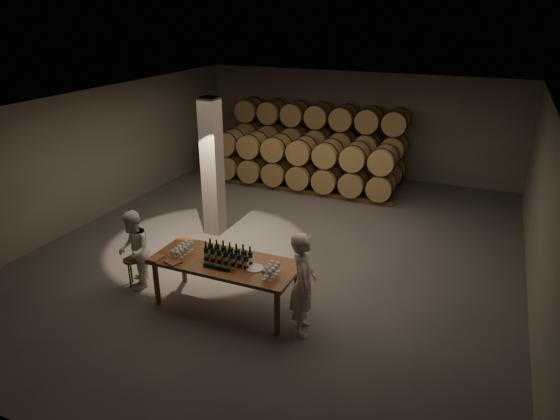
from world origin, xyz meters
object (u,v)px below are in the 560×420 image
at_px(tasting_table, 225,266).
at_px(plate, 255,268).
at_px(person_man, 303,284).
at_px(person_woman, 134,250).
at_px(stool, 132,264).
at_px(bottle_cluster, 228,256).
at_px(notebook_near, 173,262).

height_order(tasting_table, plate, plate).
height_order(plate, person_man, person_man).
bearing_deg(plate, person_woman, -178.81).
distance_m(tasting_table, stool, 2.03).
relative_size(tasting_table, stool, 4.73).
xyz_separation_m(bottle_cluster, notebook_near, (-0.87, -0.39, -0.11)).
relative_size(tasting_table, person_man, 1.46).
xyz_separation_m(bottle_cluster, stool, (-2.08, -0.06, -0.58)).
height_order(bottle_cluster, person_man, person_man).
bearing_deg(bottle_cluster, tasting_table, 170.17).
bearing_deg(plate, notebook_near, -165.21).
relative_size(plate, person_woman, 0.20).
relative_size(tasting_table, person_woman, 1.69).
distance_m(plate, stool, 2.64).
bearing_deg(notebook_near, person_woman, -176.36).
bearing_deg(person_man, notebook_near, 75.20).
height_order(plate, notebook_near, notebook_near).
distance_m(tasting_table, notebook_near, 0.91).
relative_size(bottle_cluster, notebook_near, 3.26).
bearing_deg(plate, person_man, -8.17).
bearing_deg(tasting_table, notebook_near, -153.14).
bearing_deg(stool, notebook_near, -15.64).
bearing_deg(person_man, person_woman, 68.06).
bearing_deg(person_woman, plate, 56.35).
bearing_deg(tasting_table, stool, -178.02).
bearing_deg(tasting_table, plate, -3.61).
distance_m(notebook_near, person_man, 2.34).
distance_m(stool, person_man, 3.55).
distance_m(plate, notebook_near, 1.44).
xyz_separation_m(notebook_near, person_man, (2.32, 0.24, -0.02)).
relative_size(bottle_cluster, plate, 2.83).
bearing_deg(person_woman, bottle_cluster, 57.38).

